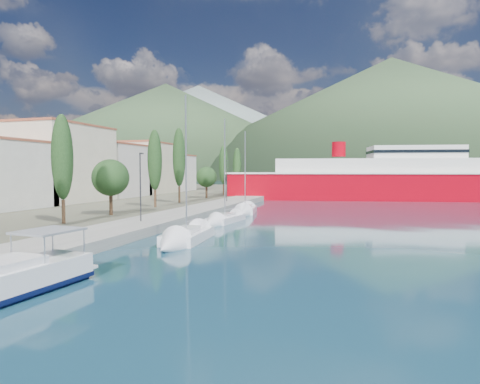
% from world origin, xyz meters
% --- Properties ---
extents(ground, '(1400.00, 1400.00, 0.00)m').
position_xyz_m(ground, '(0.00, 120.00, 0.00)').
color(ground, '#163B4D').
extents(quay, '(5.00, 88.00, 0.80)m').
position_xyz_m(quay, '(-9.00, 26.00, 0.40)').
color(quay, gray).
rests_on(quay, ground).
extents(land_strip, '(70.00, 148.00, 0.70)m').
position_xyz_m(land_strip, '(-47.00, 36.00, 0.35)').
color(land_strip, '#565644').
rests_on(land_strip, ground).
extents(hills_far, '(1480.00, 900.00, 180.00)m').
position_xyz_m(hills_far, '(138.59, 618.73, 77.39)').
color(hills_far, slate).
rests_on(hills_far, ground).
extents(hills_near, '(1010.00, 520.00, 115.00)m').
position_xyz_m(hills_near, '(98.04, 372.50, 49.18)').
color(hills_near, '#334A2D').
rests_on(hills_near, ground).
extents(town_buildings, '(9.20, 69.20, 11.30)m').
position_xyz_m(town_buildings, '(-32.00, 36.91, 5.57)').
color(town_buildings, beige).
rests_on(town_buildings, land_strip).
extents(tree_row, '(3.78, 62.35, 10.70)m').
position_xyz_m(tree_row, '(-15.01, 31.16, 5.74)').
color(tree_row, '#47301E').
rests_on(tree_row, land_strip).
extents(lamp_posts, '(0.15, 46.40, 6.06)m').
position_xyz_m(lamp_posts, '(-9.00, 14.53, 4.08)').
color(lamp_posts, '#2D2D33').
rests_on(lamp_posts, quay).
extents(sailboat_near, '(3.04, 8.34, 11.76)m').
position_xyz_m(sailboat_near, '(-2.66, 7.72, 0.32)').
color(sailboat_near, silver).
rests_on(sailboat_near, ground).
extents(sailboat_mid, '(2.85, 8.05, 11.34)m').
position_xyz_m(sailboat_mid, '(-3.73, 19.18, 0.28)').
color(sailboat_mid, silver).
rests_on(sailboat_mid, ground).
extents(sailboat_far, '(3.50, 7.81, 11.07)m').
position_xyz_m(sailboat_far, '(-3.73, 28.34, 0.31)').
color(sailboat_far, silver).
rests_on(sailboat_far, ground).
extents(ferry, '(57.79, 20.94, 11.24)m').
position_xyz_m(ferry, '(13.93, 60.79, 3.42)').
color(ferry, '#9F000E').
rests_on(ferry, ground).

